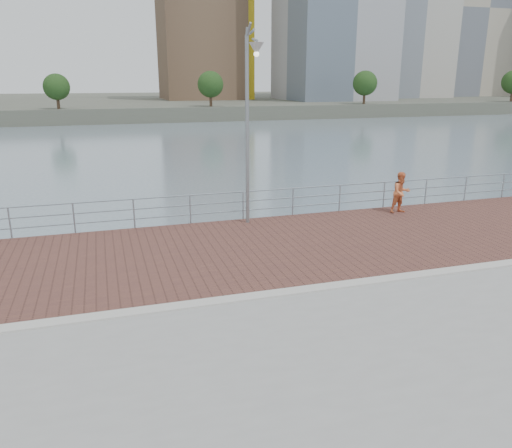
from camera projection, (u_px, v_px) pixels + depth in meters
name	position (u px, v px, depth m)	size (l,w,h in m)	color
water	(278.00, 363.00, 13.22)	(400.00, 400.00, 0.00)	slate
brick_lane	(241.00, 249.00, 15.95)	(40.00, 6.80, 0.02)	brown
curb	(279.00, 293.00, 12.65)	(40.00, 0.40, 0.06)	#B7B5AD
far_shore	(114.00, 103.00, 125.15)	(320.00, 95.00, 2.50)	#4C5142
guardrail	(217.00, 204.00, 18.88)	(39.06, 0.06, 1.13)	#8C9EA8
street_lamp	(251.00, 93.00, 17.12)	(0.49, 1.43, 6.73)	gray
bystander	(401.00, 193.00, 20.05)	(0.81, 0.63, 1.66)	#E47743
shoreline_trees	(165.00, 84.00, 84.07)	(144.82, 4.83, 6.44)	#473323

